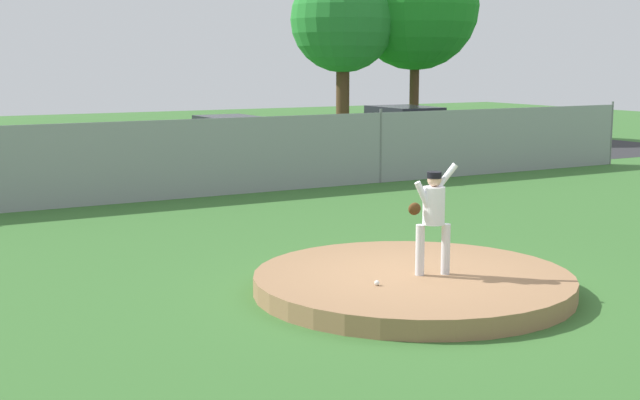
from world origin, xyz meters
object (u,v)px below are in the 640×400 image
parked_car_slate (404,134)px  parked_car_charcoal (232,144)px  baseball (377,283)px  pitcher_youth (433,212)px

parked_car_slate → parked_car_charcoal: 6.45m
baseball → parked_car_charcoal: 15.71m
parked_car_slate → parked_car_charcoal: bearing=179.9°
baseball → parked_car_charcoal: size_ratio=0.02×
pitcher_youth → baseball: (-1.03, -0.13, -0.89)m
pitcher_youth → parked_car_slate: pitcher_youth is taller
pitcher_youth → parked_car_slate: size_ratio=0.35×
parked_car_charcoal → pitcher_youth: bearing=-102.8°
baseball → parked_car_slate: size_ratio=0.02×
baseball → parked_car_slate: bearing=54.1°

